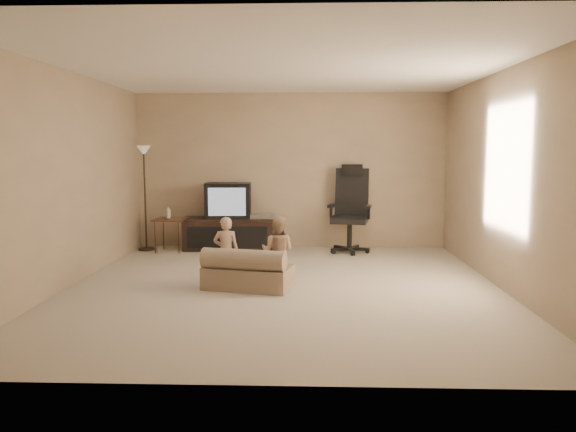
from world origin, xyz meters
The scene contains 9 objects.
floor centered at (0.00, 0.00, 0.00)m, with size 5.50×5.50×0.00m, color #B0A18C.
room_shell centered at (0.00, 0.00, 1.52)m, with size 5.50×5.50×5.50m.
tv_stand centered at (-0.98, 2.49, 0.44)m, with size 1.52×0.63×1.07m.
office_chair centered at (0.95, 2.33, 0.49)m, with size 0.74×0.77×1.36m.
side_table centered at (-1.87, 2.26, 0.51)m, with size 0.51×0.51×0.71m.
floor_lamp centered at (-2.29, 2.36, 1.21)m, with size 0.26×0.26×1.65m.
child_sofa centered at (-0.41, -0.09, 0.20)m, with size 1.08×0.76×0.48m.
toddler_left centered at (-0.67, 0.02, 0.41)m, with size 0.30×0.22×0.82m, color tan.
toddler_right centered at (-0.07, 0.10, 0.41)m, with size 0.40×0.22×0.82m, color tan.
Camera 1 is at (0.27, -6.38, 1.59)m, focal length 35.00 mm.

